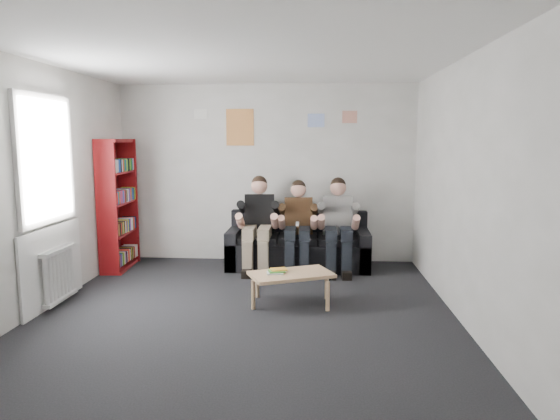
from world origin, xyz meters
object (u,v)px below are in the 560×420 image
at_px(person_middle, 298,226).
at_px(coffee_table, 291,277).
at_px(bookshelf, 119,205).
at_px(person_right, 338,226).
at_px(sofa, 298,247).
at_px(person_left, 258,224).

bearing_deg(person_middle, coffee_table, -95.88).
bearing_deg(coffee_table, bookshelf, 150.60).
height_order(coffee_table, person_right, person_right).
height_order(sofa, person_middle, person_middle).
height_order(sofa, coffee_table, sofa).
relative_size(sofa, person_right, 1.55).
relative_size(sofa, person_middle, 1.59).
height_order(bookshelf, person_left, bookshelf).
bearing_deg(person_middle, person_right, -5.14).
bearing_deg(person_middle, sofa, 85.04).
relative_size(bookshelf, coffee_table, 2.05).
relative_size(person_left, person_middle, 1.05).
bearing_deg(bookshelf, person_middle, -2.02).
height_order(bookshelf, person_middle, bookshelf).
height_order(bookshelf, person_right, bookshelf).
height_order(sofa, bookshelf, bookshelf).
xyz_separation_m(person_left, person_middle, (0.57, 0.00, -0.02)).
height_order(person_left, person_right, person_left).
distance_m(person_left, person_middle, 0.57).
relative_size(person_left, person_right, 1.01).
xyz_separation_m(person_left, person_right, (1.14, 0.00, -0.01)).
relative_size(sofa, bookshelf, 1.09).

